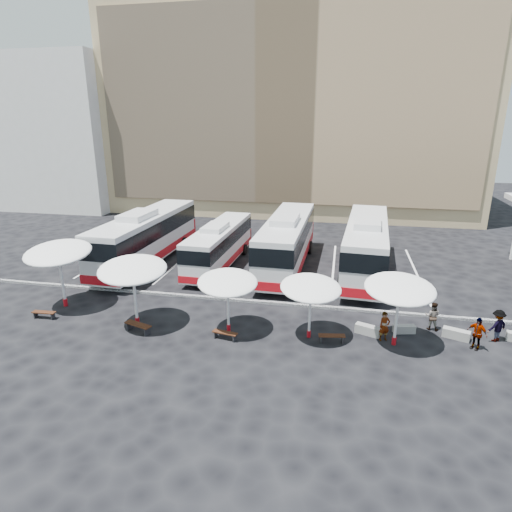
% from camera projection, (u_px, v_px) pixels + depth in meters
% --- Properties ---
extents(ground, '(120.00, 120.00, 0.00)m').
position_uv_depth(ground, '(230.00, 304.00, 26.12)').
color(ground, black).
rests_on(ground, ground).
extents(sandstone_building, '(42.00, 18.25, 29.60)m').
position_uv_depth(sandstone_building, '(295.00, 103.00, 52.01)').
color(sandstone_building, tan).
rests_on(sandstone_building, ground).
extents(apartment_block, '(14.00, 14.00, 18.00)m').
position_uv_depth(apartment_block, '(73.00, 134.00, 54.79)').
color(apartment_block, silver).
rests_on(apartment_block, ground).
extents(curb_divider, '(34.00, 0.25, 0.15)m').
position_uv_depth(curb_divider, '(232.00, 300.00, 26.56)').
color(curb_divider, black).
rests_on(curb_divider, ground).
extents(bay_lines, '(24.15, 12.00, 0.01)m').
position_uv_depth(bay_lines, '(256.00, 263.00, 33.58)').
color(bay_lines, white).
rests_on(bay_lines, ground).
extents(bus_0, '(3.42, 13.49, 4.26)m').
position_uv_depth(bus_0, '(147.00, 236.00, 33.02)').
color(bus_0, silver).
rests_on(bus_0, ground).
extents(bus_1, '(2.79, 10.88, 3.43)m').
position_uv_depth(bus_1, '(219.00, 244.00, 32.44)').
color(bus_1, silver).
rests_on(bus_1, ground).
extents(bus_2, '(3.26, 13.23, 4.18)m').
position_uv_depth(bus_2, '(287.00, 240.00, 31.99)').
color(bus_2, silver).
rests_on(bus_2, ground).
extents(bus_3, '(3.74, 13.41, 4.20)m').
position_uv_depth(bus_3, '(366.00, 244.00, 30.91)').
color(bus_3, silver).
rests_on(bus_3, ground).
extents(sunshade_0, '(4.31, 4.35, 3.95)m').
position_uv_depth(sunshade_0, '(58.00, 253.00, 24.84)').
color(sunshade_0, silver).
rests_on(sunshade_0, ground).
extents(sunshade_1, '(4.58, 4.61, 3.77)m').
position_uv_depth(sunshade_1, '(133.00, 270.00, 22.51)').
color(sunshade_1, silver).
rests_on(sunshade_1, ground).
extents(sunshade_2, '(3.96, 3.98, 3.26)m').
position_uv_depth(sunshade_2, '(228.00, 282.00, 21.95)').
color(sunshade_2, silver).
rests_on(sunshade_2, ground).
extents(sunshade_3, '(3.94, 3.96, 3.21)m').
position_uv_depth(sunshade_3, '(311.00, 288.00, 21.33)').
color(sunshade_3, silver).
rests_on(sunshade_3, ground).
extents(sunshade_4, '(3.76, 3.80, 3.53)m').
position_uv_depth(sunshade_4, '(400.00, 289.00, 20.52)').
color(sunshade_4, silver).
rests_on(sunshade_4, ground).
extents(wood_bench_0, '(1.34, 0.41, 0.41)m').
position_uv_depth(wood_bench_0, '(44.00, 313.00, 24.14)').
color(wood_bench_0, black).
rests_on(wood_bench_0, ground).
extents(wood_bench_1, '(1.63, 0.90, 0.48)m').
position_uv_depth(wood_bench_1, '(138.00, 326.00, 22.55)').
color(wood_bench_1, black).
rests_on(wood_bench_1, ground).
extents(wood_bench_2, '(1.37, 0.59, 0.41)m').
position_uv_depth(wood_bench_2, '(225.00, 334.00, 21.83)').
color(wood_bench_2, black).
rests_on(wood_bench_2, ground).
extents(wood_bench_3, '(1.37, 0.56, 0.41)m').
position_uv_depth(wood_bench_3, '(332.00, 337.00, 21.53)').
color(wood_bench_3, black).
rests_on(wood_bench_3, ground).
extents(conc_bench_0, '(1.37, 0.88, 0.49)m').
position_uv_depth(conc_bench_0, '(368.00, 330.00, 22.38)').
color(conc_bench_0, gray).
rests_on(conc_bench_0, ground).
extents(conc_bench_1, '(1.19, 0.63, 0.43)m').
position_uv_depth(conc_bench_1, '(404.00, 329.00, 22.53)').
color(conc_bench_1, gray).
rests_on(conc_bench_1, ground).
extents(conc_bench_2, '(1.37, 0.86, 0.49)m').
position_uv_depth(conc_bench_2, '(456.00, 334.00, 21.95)').
color(conc_bench_2, gray).
rests_on(conc_bench_2, ground).
extents(passenger_0, '(0.67, 0.57, 1.56)m').
position_uv_depth(passenger_0, '(384.00, 326.00, 21.63)').
color(passenger_0, black).
rests_on(passenger_0, ground).
extents(passenger_1, '(0.87, 0.75, 1.56)m').
position_uv_depth(passenger_1, '(433.00, 316.00, 22.71)').
color(passenger_1, black).
rests_on(passenger_1, ground).
extents(passenger_2, '(1.01, 0.95, 1.68)m').
position_uv_depth(passenger_2, '(477.00, 333.00, 20.77)').
color(passenger_2, black).
rests_on(passenger_2, ground).
extents(passenger_3, '(1.27, 1.12, 1.70)m').
position_uv_depth(passenger_3, '(497.00, 325.00, 21.54)').
color(passenger_3, black).
rests_on(passenger_3, ground).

